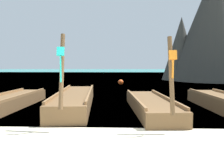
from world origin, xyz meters
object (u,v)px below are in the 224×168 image
object	(u,v)px
karst_rock	(214,22)
longtail_boat_orange_ribbon	(150,105)
mooring_buoy_near	(121,82)
longtail_boat_red_ribbon	(7,103)
longtail_boat_turquoise_ribbon	(75,100)

from	to	relation	value
karst_rock	longtail_boat_orange_ribbon	bearing A→B (deg)	-116.62
karst_rock	mooring_buoy_near	size ratio (longest dim) A/B	28.87
longtail_boat_red_ribbon	mooring_buoy_near	size ratio (longest dim) A/B	13.06
karst_rock	longtail_boat_red_ribbon	bearing A→B (deg)	-128.78
longtail_boat_red_ribbon	longtail_boat_turquoise_ribbon	xyz separation A→B (m)	(2.65, 0.68, 0.04)
longtail_boat_orange_ribbon	karst_rock	world-z (taller)	karst_rock
longtail_boat_red_ribbon	longtail_boat_orange_ribbon	distance (m)	5.74
longtail_boat_red_ribbon	longtail_boat_orange_ribbon	bearing A→B (deg)	-1.90
longtail_boat_turquoise_ribbon	longtail_boat_orange_ribbon	xyz separation A→B (m)	(3.08, -0.87, -0.05)
longtail_boat_red_ribbon	longtail_boat_turquoise_ribbon	world-z (taller)	longtail_boat_turquoise_ribbon
longtail_boat_turquoise_ribbon	longtail_boat_orange_ribbon	distance (m)	3.20
longtail_boat_orange_ribbon	mooring_buoy_near	distance (m)	12.60
mooring_buoy_near	karst_rock	bearing A→B (deg)	32.38
mooring_buoy_near	longtail_boat_turquoise_ribbon	bearing A→B (deg)	-99.24
karst_rock	mooring_buoy_near	xyz separation A→B (m)	(-10.95, -6.94, -6.65)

